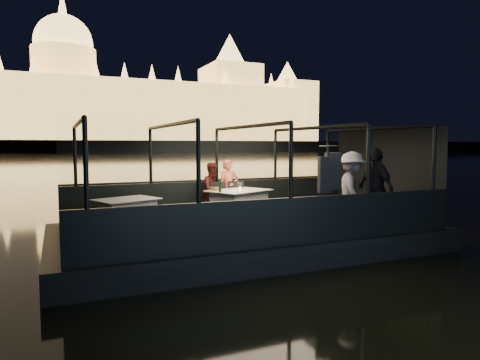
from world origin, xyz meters
name	(u,v)px	position (x,y,z in m)	size (l,w,h in m)	color
river_water	(79,157)	(0.00, 80.00, 0.00)	(500.00, 500.00, 0.00)	black
boat_hull	(247,248)	(0.00, 0.00, 0.00)	(8.60, 4.40, 1.00)	black
boat_deck	(247,227)	(0.00, 0.00, 0.48)	(8.00, 4.00, 0.04)	black
gunwale_port	(217,197)	(0.00, 2.00, 0.95)	(8.00, 0.08, 0.90)	black
gunwale_starboard	(290,221)	(0.00, -2.00, 0.95)	(8.00, 0.08, 0.90)	black
cabin_glass_port	(217,155)	(0.00, 2.00, 2.10)	(8.00, 0.02, 1.40)	#99B2B2
cabin_glass_starboard	(291,160)	(0.00, -2.00, 2.10)	(8.00, 0.02, 1.40)	#99B2B2
cabin_roof_glass	(247,127)	(0.00, 0.00, 2.80)	(8.00, 4.00, 0.02)	#99B2B2
end_wall_fore	(58,183)	(-4.00, 0.00, 1.65)	(0.02, 4.00, 2.30)	black
end_wall_aft	(384,173)	(4.00, 0.00, 1.65)	(0.02, 4.00, 2.30)	black
canopy_ribs	(247,177)	(0.00, 0.00, 1.65)	(8.00, 4.00, 2.30)	black
embankment	(65,148)	(0.00, 210.00, 1.00)	(400.00, 140.00, 6.00)	#423D33
parliament_building	(65,77)	(0.00, 175.00, 29.00)	(220.00, 32.00, 60.00)	#F2D18C
dining_table_central	(239,205)	(0.15, 0.80, 0.89)	(1.45, 1.05, 0.77)	silver
dining_table_aft	(127,212)	(-2.61, 0.76, 0.89)	(1.30, 0.94, 0.69)	white
chair_port_left	(220,201)	(-0.18, 1.25, 0.95)	(0.43, 0.43, 0.92)	black
chair_port_right	(239,200)	(0.33, 1.25, 0.95)	(0.43, 0.43, 0.91)	black
coat_stand	(327,192)	(1.18, -1.49, 1.40)	(0.53, 0.42, 1.91)	black
person_woman_coral	(229,188)	(0.18, 1.59, 1.25)	(0.54, 0.36, 1.50)	#F37358
person_man_maroon	(213,188)	(-0.26, 1.56, 1.25)	(0.69, 0.53, 1.43)	#451413
passenger_stripe	(352,191)	(2.05, -1.17, 1.35)	(1.13, 0.64, 1.74)	white
passenger_dark	(375,191)	(2.60, -1.29, 1.35)	(1.07, 0.45, 1.81)	black
wine_bottle	(220,186)	(-0.45, 0.54, 1.42)	(0.07, 0.07, 0.33)	#133519
bread_basket	(214,189)	(-0.45, 0.94, 1.31)	(0.21, 0.21, 0.09)	brown
amber_candle	(240,188)	(0.19, 0.82, 1.31)	(0.05, 0.05, 0.08)	#F3AB3C
plate_near	(250,190)	(0.39, 0.66, 1.27)	(0.25, 0.25, 0.02)	white
plate_far	(215,190)	(-0.44, 0.97, 1.27)	(0.21, 0.21, 0.01)	silver
wine_glass_white	(220,188)	(-0.45, 0.55, 1.36)	(0.06, 0.06, 0.17)	silver
wine_glass_red	(238,185)	(0.23, 1.04, 1.36)	(0.06, 0.06, 0.17)	white
wine_glass_empty	(240,187)	(0.10, 0.61, 1.36)	(0.06, 0.06, 0.18)	silver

